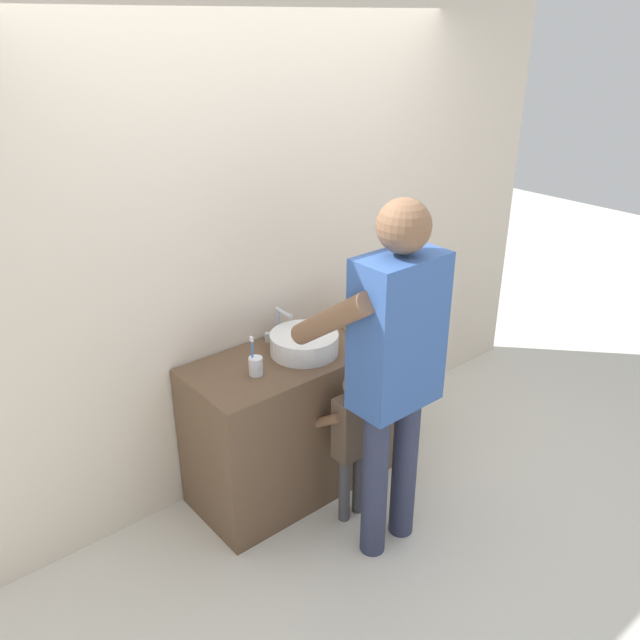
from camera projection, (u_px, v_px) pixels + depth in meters
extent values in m
plane|color=silver|center=(337.00, 503.00, 3.63)|extent=(14.00, 14.00, 0.00)
cube|color=beige|center=(264.00, 245.00, 3.49)|extent=(4.40, 0.08, 2.70)
cube|color=brown|center=(303.00, 417.00, 3.66)|extent=(1.28, 0.54, 0.84)
cylinder|color=white|center=(304.00, 343.00, 3.45)|extent=(0.36, 0.36, 0.11)
cylinder|color=silver|center=(304.00, 342.00, 3.45)|extent=(0.30, 0.30, 0.09)
cylinder|color=#B7BABF|center=(278.00, 323.00, 3.60)|extent=(0.03, 0.03, 0.18)
cylinder|color=#B7BABF|center=(284.00, 313.00, 3.52)|extent=(0.02, 0.12, 0.02)
cylinder|color=#B7BABF|center=(268.00, 337.00, 3.58)|extent=(0.04, 0.04, 0.05)
cylinder|color=#B7BABF|center=(288.00, 330.00, 3.66)|extent=(0.04, 0.04, 0.05)
cylinder|color=silver|center=(256.00, 366.00, 3.24)|extent=(0.07, 0.07, 0.09)
cylinder|color=blue|center=(252.00, 356.00, 3.22)|extent=(0.03, 0.02, 0.17)
cube|color=white|center=(251.00, 339.00, 3.18)|extent=(0.01, 0.02, 0.02)
cylinder|color=gold|center=(349.00, 319.00, 3.71)|extent=(0.06, 0.06, 0.13)
cylinder|color=#2D2D2D|center=(349.00, 305.00, 3.67)|extent=(0.02, 0.02, 0.03)
cylinder|color=#47474C|center=(344.00, 489.00, 3.44)|extent=(0.06, 0.06, 0.40)
cylinder|color=#47474C|center=(358.00, 481.00, 3.50)|extent=(0.06, 0.06, 0.40)
cube|color=brown|center=(353.00, 426.00, 3.31)|extent=(0.20, 0.11, 0.35)
sphere|color=brown|center=(354.00, 386.00, 3.21)|extent=(0.11, 0.11, 0.11)
cylinder|color=brown|center=(325.00, 421.00, 3.30)|extent=(0.05, 0.24, 0.19)
cylinder|color=brown|center=(357.00, 406.00, 3.43)|extent=(0.05, 0.24, 0.19)
cylinder|color=#2D334C|center=(375.00, 483.00, 3.15)|extent=(0.13, 0.13, 0.83)
cylinder|color=#2D334C|center=(404.00, 466.00, 3.27)|extent=(0.13, 0.13, 0.83)
cube|color=#33569E|center=(398.00, 333.00, 2.89)|extent=(0.41, 0.23, 0.72)
sphere|color=brown|center=(404.00, 226.00, 2.68)|extent=(0.23, 0.23, 0.23)
cylinder|color=brown|center=(331.00, 320.00, 2.86)|extent=(0.10, 0.50, 0.39)
cylinder|color=brown|center=(403.00, 294.00, 3.12)|extent=(0.10, 0.50, 0.39)
cylinder|color=orange|center=(374.00, 317.00, 3.33)|extent=(0.01, 0.14, 0.03)
cube|color=white|center=(364.00, 311.00, 3.38)|extent=(0.01, 0.02, 0.02)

